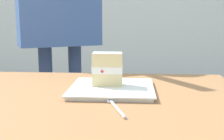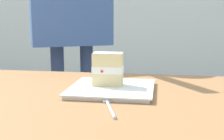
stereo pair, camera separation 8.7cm
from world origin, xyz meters
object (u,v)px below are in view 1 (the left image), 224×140
at_px(patio_table, 66,134).
at_px(dessert_plate, 112,89).
at_px(cake_slice, 107,69).
at_px(dessert_fork, 115,106).

xyz_separation_m(patio_table, dessert_plate, (-0.13, -0.11, 0.12)).
bearing_deg(dessert_plate, cake_slice, -42.16).
height_order(cake_slice, dessert_fork, cake_slice).
bearing_deg(patio_table, dessert_fork, 156.00).
bearing_deg(dessert_fork, dessert_plate, -83.30).
bearing_deg(patio_table, cake_slice, -133.29).
height_order(dessert_plate, dessert_fork, dessert_plate).
xyz_separation_m(dessert_plate, dessert_fork, (-0.02, 0.18, -0.00)).
bearing_deg(cake_slice, dessert_fork, 100.92).
bearing_deg(dessert_plate, patio_table, 39.39).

